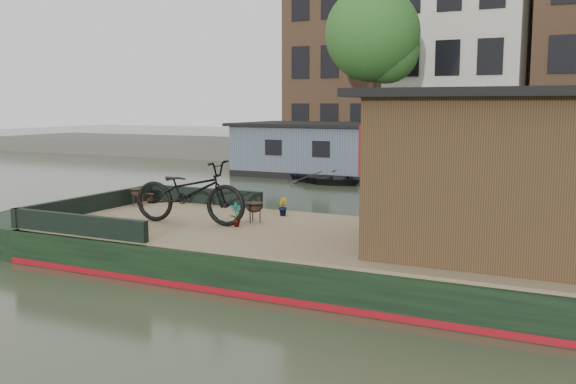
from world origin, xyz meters
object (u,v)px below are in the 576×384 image
at_px(bicycle, 190,192).
at_px(brazier_front, 254,212).
at_px(brazier_rear, 138,197).
at_px(potted_plant_a, 236,215).
at_px(dinghy, 327,175).
at_px(cabin, 505,170).

xyz_separation_m(bicycle, brazier_front, (1.02, 0.61, -0.40)).
bearing_deg(bicycle, brazier_rear, 54.55).
height_order(brazier_front, brazier_rear, same).
bearing_deg(bicycle, potted_plant_a, -90.33).
height_order(potted_plant_a, brazier_rear, potted_plant_a).
height_order(brazier_front, dinghy, brazier_front).
relative_size(bicycle, brazier_front, 5.93).
height_order(cabin, potted_plant_a, cabin).
relative_size(bicycle, dinghy, 0.75).
bearing_deg(cabin, brazier_front, 174.84).
bearing_deg(brazier_rear, potted_plant_a, -19.66).
bearing_deg(potted_plant_a, dinghy, 105.04).
bearing_deg(bicycle, brazier_front, -65.66).
height_order(bicycle, brazier_front, bicycle).
xyz_separation_m(cabin, brazier_rear, (-7.79, 1.03, -1.04)).
relative_size(cabin, brazier_rear, 10.54).
xyz_separation_m(cabin, brazier_front, (-4.51, 0.41, -1.04)).
bearing_deg(potted_plant_a, bicycle, -173.75).
bearing_deg(brazier_front, potted_plant_a, -99.90).
xyz_separation_m(potted_plant_a, dinghy, (-3.12, 11.60, -0.56)).
height_order(cabin, bicycle, cabin).
bearing_deg(brazier_rear, dinghy, 89.64).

